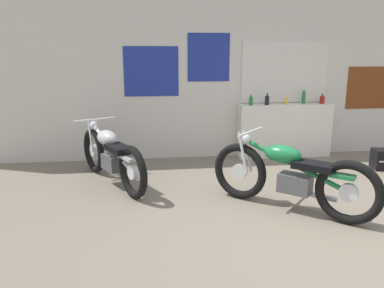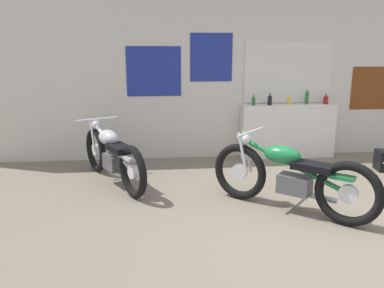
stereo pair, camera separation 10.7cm
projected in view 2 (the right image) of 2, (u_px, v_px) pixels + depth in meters
The scene contains 10 objects.
ground_plane at pixel (321, 234), 3.90m from camera, with size 24.00×24.00×0.00m, color #706656.
wall_back at pixel (250, 79), 6.61m from camera, with size 10.00×0.07×2.80m.
sill_counter at pixel (287, 131), 6.72m from camera, with size 1.69×0.28×0.96m.
bottle_leftmost at pixel (254, 101), 6.47m from camera, with size 0.06×0.06×0.19m.
bottle_left_center at pixel (270, 100), 6.50m from camera, with size 0.07×0.07×0.21m.
bottle_center at pixel (289, 101), 6.55m from camera, with size 0.06×0.06×0.17m.
bottle_right_center at pixel (307, 97), 6.63m from camera, with size 0.06×0.06×0.28m.
bottle_rightmost at pixel (326, 100), 6.65m from camera, with size 0.09×0.09×0.18m.
motorcycle_green at pixel (290, 176), 4.38m from camera, with size 1.59×1.45×0.91m.
motorcycle_silver at pixel (112, 155), 5.34m from camera, with size 1.07×1.86×0.88m.
Camera 2 is at (-1.72, -3.41, 1.82)m, focal length 35.00 mm.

